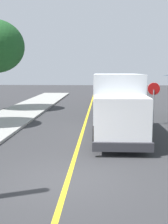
% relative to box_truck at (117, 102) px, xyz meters
% --- Properties ---
extents(ground_plane, '(120.00, 120.00, 0.00)m').
position_rel_box_truck_xyz_m(ground_plane, '(-1.85, -6.38, -1.77)').
color(ground_plane, '#303033').
extents(centre_line_yellow, '(0.16, 56.00, 0.01)m').
position_rel_box_truck_xyz_m(centre_line_yellow, '(-1.85, 3.62, -1.76)').
color(centre_line_yellow, gold).
rests_on(centre_line_yellow, ground).
extents(box_truck, '(2.46, 7.20, 3.20)m').
position_rel_box_truck_xyz_m(box_truck, '(0.00, 0.00, 0.00)').
color(box_truck, silver).
rests_on(box_truck, ground).
extents(parked_car_near, '(1.88, 4.43, 1.67)m').
position_rel_box_truck_xyz_m(parked_car_near, '(0.03, 7.05, -0.97)').
color(parked_car_near, black).
rests_on(parked_car_near, ground).
extents(parked_car_mid, '(1.83, 4.41, 1.67)m').
position_rel_box_truck_xyz_m(parked_car_mid, '(0.31, 13.60, -0.97)').
color(parked_car_mid, '#4C564C').
rests_on(parked_car_mid, ground).
extents(parked_car_far, '(1.80, 4.40, 1.67)m').
position_rel_box_truck_xyz_m(parked_car_far, '(0.26, 19.56, -0.97)').
color(parked_car_far, maroon).
rests_on(parked_car_far, ground).
extents(stop_sign, '(0.80, 0.10, 2.65)m').
position_rel_box_truck_xyz_m(stop_sign, '(2.45, 3.56, 0.09)').
color(stop_sign, gray).
rests_on(stop_sign, ground).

